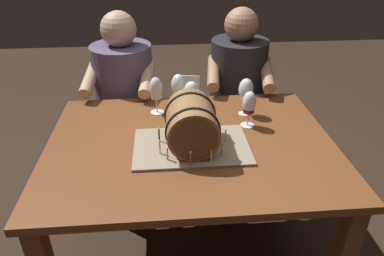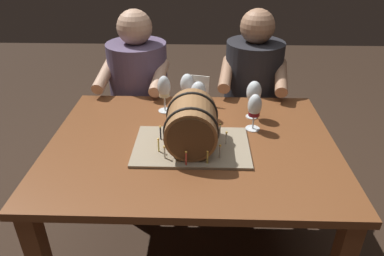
# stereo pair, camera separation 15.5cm
# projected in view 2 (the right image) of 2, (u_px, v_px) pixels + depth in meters

# --- Properties ---
(ground_plane) EXTENTS (8.00, 8.00, 0.00)m
(ground_plane) POSITION_uv_depth(u_px,v_px,m) (192.00, 253.00, 2.00)
(ground_plane) COLOR #332319
(dining_table) EXTENTS (1.31, 0.98, 0.73)m
(dining_table) POSITION_uv_depth(u_px,v_px,m) (192.00, 160.00, 1.69)
(dining_table) COLOR brown
(dining_table) RESTS_ON ground
(barrel_cake) EXTENTS (0.51, 0.33, 0.24)m
(barrel_cake) POSITION_uv_depth(u_px,v_px,m) (192.00, 127.00, 1.55)
(barrel_cake) COLOR gray
(barrel_cake) RESTS_ON dining_table
(wine_glass_amber) EXTENTS (0.08, 0.08, 0.19)m
(wine_glass_amber) POSITION_uv_depth(u_px,v_px,m) (187.00, 86.00, 1.90)
(wine_glass_amber) COLOR white
(wine_glass_amber) RESTS_ON dining_table
(wine_glass_empty) EXTENTS (0.08, 0.08, 0.20)m
(wine_glass_empty) POSITION_uv_depth(u_px,v_px,m) (254.00, 93.00, 1.78)
(wine_glass_empty) COLOR white
(wine_glass_empty) RESTS_ON dining_table
(wine_glass_white) EXTENTS (0.07, 0.07, 0.20)m
(wine_glass_white) POSITION_uv_depth(u_px,v_px,m) (164.00, 89.00, 1.85)
(wine_glass_white) COLOR white
(wine_glass_white) RESTS_ON dining_table
(wine_glass_rose) EXTENTS (0.08, 0.08, 0.19)m
(wine_glass_rose) POSITION_uv_depth(u_px,v_px,m) (198.00, 94.00, 1.80)
(wine_glass_rose) COLOR white
(wine_glass_rose) RESTS_ON dining_table
(wine_glass_red) EXTENTS (0.07, 0.07, 0.18)m
(wine_glass_red) POSITION_uv_depth(u_px,v_px,m) (255.00, 107.00, 1.69)
(wine_glass_red) COLOR white
(wine_glass_red) RESTS_ON dining_table
(menu_card) EXTENTS (0.11, 0.06, 0.16)m
(menu_card) POSITION_uv_depth(u_px,v_px,m) (199.00, 90.00, 1.95)
(menu_card) COLOR silver
(menu_card) RESTS_ON dining_table
(person_seated_left) EXTENTS (0.42, 0.50, 1.18)m
(person_seated_left) POSITION_uv_depth(u_px,v_px,m) (141.00, 106.00, 2.35)
(person_seated_left) COLOR #372D40
(person_seated_left) RESTS_ON ground
(person_seated_right) EXTENTS (0.43, 0.51, 1.19)m
(person_seated_right) POSITION_uv_depth(u_px,v_px,m) (250.00, 108.00, 2.34)
(person_seated_right) COLOR black
(person_seated_right) RESTS_ON ground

